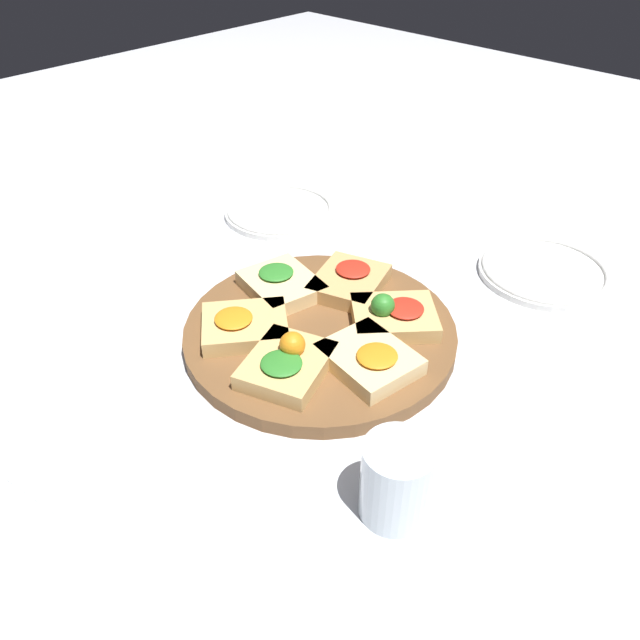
{
  "coord_description": "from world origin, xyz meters",
  "views": [
    {
      "loc": [
        0.46,
        -0.48,
        0.54
      ],
      "look_at": [
        0.0,
        0.0,
        0.03
      ],
      "focal_mm": 35.0,
      "sensor_mm": 36.0,
      "label": 1
    }
  ],
  "objects_px": {
    "plate_left": "(280,210)",
    "water_glass": "(396,481)",
    "napkin_stack": "(71,453)",
    "serving_board": "(320,332)",
    "plate_right": "(544,271)"
  },
  "relations": [
    {
      "from": "serving_board",
      "to": "plate_left",
      "type": "bearing_deg",
      "value": 145.13
    },
    {
      "from": "serving_board",
      "to": "water_glass",
      "type": "distance_m",
      "value": 0.29
    },
    {
      "from": "serving_board",
      "to": "plate_left",
      "type": "xyz_separation_m",
      "value": [
        -0.3,
        0.21,
        -0.0
      ]
    },
    {
      "from": "plate_right",
      "to": "water_glass",
      "type": "distance_m",
      "value": 0.52
    },
    {
      "from": "plate_right",
      "to": "napkin_stack",
      "type": "height_order",
      "value": "plate_right"
    },
    {
      "from": "napkin_stack",
      "to": "plate_right",
      "type": "bearing_deg",
      "value": 73.78
    },
    {
      "from": "plate_right",
      "to": "water_glass",
      "type": "height_order",
      "value": "water_glass"
    },
    {
      "from": "serving_board",
      "to": "plate_left",
      "type": "relative_size",
      "value": 1.83
    },
    {
      "from": "plate_left",
      "to": "napkin_stack",
      "type": "xyz_separation_m",
      "value": [
        0.25,
        -0.55,
        -0.01
      ]
    },
    {
      "from": "serving_board",
      "to": "plate_right",
      "type": "distance_m",
      "value": 0.39
    },
    {
      "from": "plate_left",
      "to": "water_glass",
      "type": "distance_m",
      "value": 0.66
    },
    {
      "from": "plate_right",
      "to": "napkin_stack",
      "type": "distance_m",
      "value": 0.73
    },
    {
      "from": "serving_board",
      "to": "napkin_stack",
      "type": "bearing_deg",
      "value": -99.73
    },
    {
      "from": "plate_right",
      "to": "napkin_stack",
      "type": "xyz_separation_m",
      "value": [
        -0.2,
        -0.7,
        -0.01
      ]
    },
    {
      "from": "serving_board",
      "to": "plate_right",
      "type": "bearing_deg",
      "value": 68.01
    }
  ]
}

